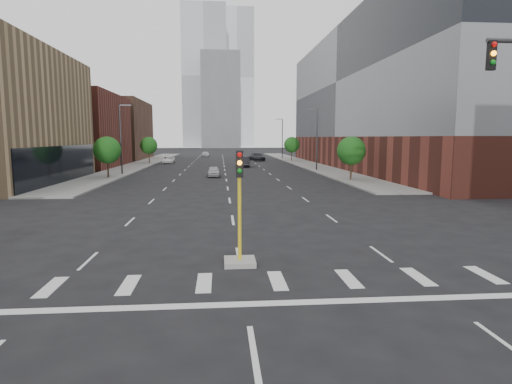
{
  "coord_description": "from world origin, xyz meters",
  "views": [
    {
      "loc": [
        -0.73,
        -7.04,
        4.88
      ],
      "look_at": [
        0.84,
        11.5,
        2.5
      ],
      "focal_mm": 30.0,
      "sensor_mm": 36.0,
      "label": 1
    }
  ],
  "objects": [
    {
      "name": "sidewalk_left_far",
      "position": [
        -15.0,
        74.0,
        0.07
      ],
      "size": [
        5.0,
        92.0,
        0.15
      ],
      "primitive_type": "cube",
      "color": "gray",
      "rests_on": "ground"
    },
    {
      "name": "sidewalk_right_far",
      "position": [
        15.0,
        74.0,
        0.07
      ],
      "size": [
        5.0,
        92.0,
        0.15
      ],
      "primitive_type": "cube",
      "color": "gray",
      "rests_on": "ground"
    },
    {
      "name": "building_left_far_a",
      "position": [
        -27.5,
        66.0,
        6.0
      ],
      "size": [
        20.0,
        22.0,
        12.0
      ],
      "primitive_type": "cube",
      "color": "brown",
      "rests_on": "ground"
    },
    {
      "name": "building_left_far_b",
      "position": [
        -27.5,
        92.0,
        6.5
      ],
      "size": [
        20.0,
        24.0,
        13.0
      ],
      "primitive_type": "cube",
      "color": "brown",
      "rests_on": "ground"
    },
    {
      "name": "building_right_main",
      "position": [
        29.5,
        60.0,
        11.0
      ],
      "size": [
        24.0,
        70.0,
        22.0
      ],
      "color": "brown",
      "rests_on": "ground"
    },
    {
      "name": "tower_left",
      "position": [
        -8.0,
        220.0,
        35.0
      ],
      "size": [
        22.0,
        22.0,
        70.0
      ],
      "primitive_type": "cube",
      "color": "#B2B7BC",
      "rests_on": "ground"
    },
    {
      "name": "tower_right",
      "position": [
        10.0,
        260.0,
        40.0
      ],
      "size": [
        20.0,
        20.0,
        80.0
      ],
      "primitive_type": "cube",
      "color": "#B2B7BC",
      "rests_on": "ground"
    },
    {
      "name": "tower_mid",
      "position": [
        0.0,
        200.0,
        22.0
      ],
      "size": [
        18.0,
        18.0,
        44.0
      ],
      "primitive_type": "cube",
      "color": "slate",
      "rests_on": "ground"
    },
    {
      "name": "median_traffic_signal",
      "position": [
        0.0,
        8.97,
        0.97
      ],
      "size": [
        1.2,
        1.2,
        4.4
      ],
      "color": "#999993",
      "rests_on": "ground"
    },
    {
      "name": "streetlight_right_a",
      "position": [
        13.41,
        55.0,
        5.01
      ],
      "size": [
        1.6,
        0.22,
        9.07
      ],
      "color": "#2D2D30",
      "rests_on": "ground"
    },
    {
      "name": "streetlight_right_b",
      "position": [
        13.41,
        90.0,
        5.01
      ],
      "size": [
        1.6,
        0.22,
        9.07
      ],
      "color": "#2D2D30",
      "rests_on": "ground"
    },
    {
      "name": "streetlight_left",
      "position": [
        -13.41,
        50.0,
        5.01
      ],
      "size": [
        1.6,
        0.22,
        9.07
      ],
      "color": "#2D2D30",
      "rests_on": "ground"
    },
    {
      "name": "tree_left_near",
      "position": [
        -14.0,
        45.0,
        3.39
      ],
      "size": [
        3.2,
        3.2,
        4.85
      ],
      "color": "#382619",
      "rests_on": "ground"
    },
    {
      "name": "tree_left_far",
      "position": [
        -14.0,
        75.0,
        3.39
      ],
      "size": [
        3.2,
        3.2,
        4.85
      ],
      "color": "#382619",
      "rests_on": "ground"
    },
    {
      "name": "tree_right_near",
      "position": [
        14.0,
        40.0,
        3.39
      ],
      "size": [
        3.2,
        3.2,
        4.85
      ],
      "color": "#382619",
      "rests_on": "ground"
    },
    {
      "name": "tree_right_far",
      "position": [
        14.0,
        80.0,
        3.39
      ],
      "size": [
        3.2,
        3.2,
        4.85
      ],
      "color": "#382619",
      "rests_on": "ground"
    },
    {
      "name": "car_near_left",
      "position": [
        -1.5,
        46.48,
        0.67
      ],
      "size": [
        1.62,
        3.96,
        1.34
      ],
      "primitive_type": "imported",
      "rotation": [
        0.0,
        0.0,
        0.01
      ],
      "color": "#A6A7AB",
      "rests_on": "ground"
    },
    {
      "name": "car_mid_right",
      "position": [
        3.35,
        64.2,
        0.85
      ],
      "size": [
        2.16,
        5.27,
        1.7
      ],
      "primitive_type": "imported",
      "rotation": [
        0.0,
        0.0,
        -0.07
      ],
      "color": "black",
      "rests_on": "ground"
    },
    {
      "name": "car_far_left",
      "position": [
        -10.5,
        75.04,
        0.67
      ],
      "size": [
        2.29,
        4.86,
        1.34
      ],
      "primitive_type": "imported",
      "rotation": [
        0.0,
        0.0,
        0.01
      ],
      "color": "white",
      "rests_on": "ground"
    },
    {
      "name": "car_deep_right",
      "position": [
        7.15,
        83.19,
        0.86
      ],
      "size": [
        3.3,
        6.22,
        1.72
      ],
      "primitive_type": "imported",
      "rotation": [
        0.0,
        0.0,
        0.16
      ],
      "color": "black",
      "rests_on": "ground"
    },
    {
      "name": "car_distant",
      "position": [
        -4.38,
        102.5,
        0.69
      ],
      "size": [
        2.09,
        4.2,
        1.38
      ],
      "primitive_type": "imported",
      "rotation": [
        0.0,
        0.0,
        -0.12
      ],
      "color": "silver",
      "rests_on": "ground"
    }
  ]
}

